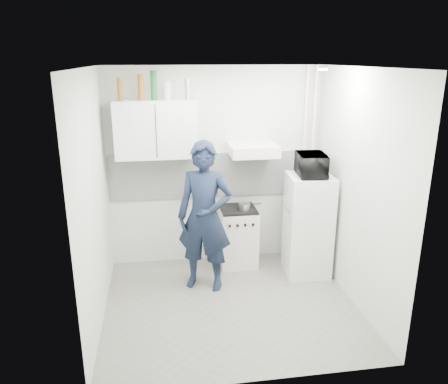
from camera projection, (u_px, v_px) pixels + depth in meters
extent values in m
plane|color=slate|center=(230.00, 304.00, 4.97)|extent=(2.80, 2.80, 0.00)
plane|color=white|center=(232.00, 67.00, 4.20)|extent=(2.80, 2.80, 0.00)
plane|color=beige|center=(215.00, 167.00, 5.76)|extent=(2.80, 0.00, 2.80)
plane|color=beige|center=(94.00, 202.00, 4.38)|extent=(0.00, 2.60, 2.60)
plane|color=beige|center=(357.00, 190.00, 4.78)|extent=(0.00, 2.60, 2.60)
imported|color=black|center=(205.00, 217.00, 5.11)|extent=(0.77, 0.64, 1.80)
cube|color=silver|center=(238.00, 237.00, 5.83)|extent=(0.48, 0.48, 0.77)
cube|color=silver|center=(308.00, 225.00, 5.53)|extent=(0.58, 0.58, 1.30)
cube|color=black|center=(238.00, 209.00, 5.72)|extent=(0.46, 0.46, 0.03)
cylinder|color=silver|center=(244.00, 206.00, 5.65)|extent=(0.15, 0.15, 0.09)
imported|color=black|center=(312.00, 165.00, 5.30)|extent=(0.52, 0.39, 0.27)
cylinder|color=brown|center=(120.00, 89.00, 5.12)|extent=(0.06, 0.06, 0.26)
cylinder|color=brown|center=(141.00, 87.00, 5.15)|extent=(0.07, 0.07, 0.30)
cylinder|color=#144C1E|center=(154.00, 85.00, 5.17)|extent=(0.08, 0.08, 0.34)
cylinder|color=#B2B7BC|center=(167.00, 91.00, 5.21)|extent=(0.09, 0.09, 0.22)
cylinder|color=silver|center=(187.00, 89.00, 5.24)|extent=(0.06, 0.06, 0.24)
cube|color=silver|center=(156.00, 129.00, 5.32)|extent=(1.00, 0.35, 0.70)
cube|color=silver|center=(253.00, 150.00, 5.51)|extent=(0.60, 0.50, 0.14)
cube|color=white|center=(215.00, 175.00, 5.78)|extent=(2.74, 0.03, 0.60)
cylinder|color=silver|center=(312.00, 165.00, 5.87)|extent=(0.05, 0.05, 2.60)
cylinder|color=silver|center=(303.00, 165.00, 5.86)|extent=(0.04, 0.04, 2.60)
cylinder|color=white|center=(323.00, 69.00, 4.54)|extent=(0.10, 0.10, 0.02)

